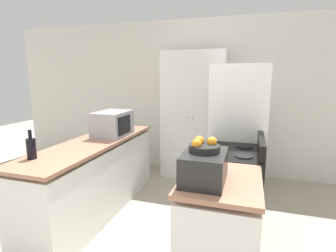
# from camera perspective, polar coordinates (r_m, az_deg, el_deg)

# --- Properties ---
(wall_back) EXTENTS (7.00, 0.06, 2.60)m
(wall_back) POSITION_cam_1_polar(r_m,az_deg,el_deg) (4.60, 5.25, 6.21)
(wall_back) COLOR silver
(wall_back) RESTS_ON ground_plane
(counter_left) EXTENTS (0.60, 2.22, 0.90)m
(counter_left) POSITION_cam_1_polar(r_m,az_deg,el_deg) (3.40, -15.54, -10.84)
(counter_left) COLOR silver
(counter_left) RESTS_ON ground_plane
(counter_right) EXTENTS (0.60, 0.80, 0.90)m
(counter_right) POSITION_cam_1_polar(r_m,az_deg,el_deg) (2.29, 11.03, -22.00)
(counter_right) COLOR silver
(counter_right) RESTS_ON ground_plane
(pantry_cabinet) EXTENTS (1.00, 0.52, 2.06)m
(pantry_cabinet) POSITION_cam_1_polar(r_m,az_deg,el_deg) (4.33, 5.56, 2.30)
(pantry_cabinet) COLOR white
(pantry_cabinet) RESTS_ON ground_plane
(stove) EXTENTS (0.66, 0.75, 1.06)m
(stove) POSITION_cam_1_polar(r_m,az_deg,el_deg) (2.98, 13.26, -13.47)
(stove) COLOR black
(stove) RESTS_ON ground_plane
(refrigerator) EXTENTS (0.72, 0.69, 1.81)m
(refrigerator) POSITION_cam_1_polar(r_m,az_deg,el_deg) (3.56, 14.91, -1.92)
(refrigerator) COLOR white
(refrigerator) RESTS_ON ground_plane
(microwave) EXTENTS (0.38, 0.52, 0.32)m
(microwave) POSITION_cam_1_polar(r_m,az_deg,el_deg) (3.46, -11.96, 0.50)
(microwave) COLOR #939399
(microwave) RESTS_ON counter_left
(wine_bottle) EXTENTS (0.09, 0.09, 0.28)m
(wine_bottle) POSITION_cam_1_polar(r_m,az_deg,el_deg) (2.78, -27.62, -4.26)
(wine_bottle) COLOR black
(wine_bottle) RESTS_ON counter_left
(toaster_oven) EXTENTS (0.31, 0.44, 0.22)m
(toaster_oven) POSITION_cam_1_polar(r_m,az_deg,el_deg) (1.97, 7.87, -8.78)
(toaster_oven) COLOR black
(toaster_oven) RESTS_ON counter_right
(fruit_bowl) EXTENTS (0.23, 0.23, 0.10)m
(fruit_bowl) POSITION_cam_1_polar(r_m,az_deg,el_deg) (1.95, 7.83, -4.39)
(fruit_bowl) COLOR black
(fruit_bowl) RESTS_ON toaster_oven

